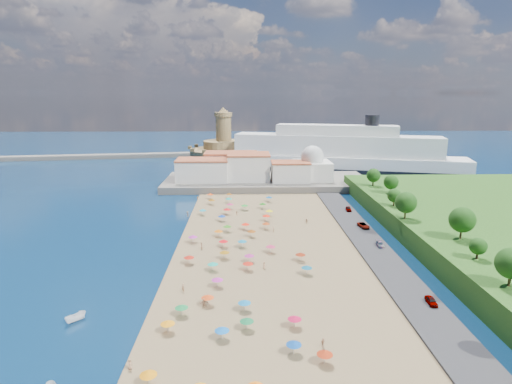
{
  "coord_description": "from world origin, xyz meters",
  "views": [
    {
      "loc": [
        0.22,
        -114.29,
        40.31
      ],
      "look_at": [
        4.0,
        25.0,
        8.0
      ],
      "focal_mm": 30.0,
      "sensor_mm": 36.0,
      "label": 1
    }
  ],
  "objects": [
    {
      "name": "moored_boats",
      "position": [
        -28.33,
        -53.02,
        0.77
      ],
      "size": [
        7.94,
        23.8,
        1.56
      ],
      "color": "white",
      "rests_on": "ground"
    },
    {
      "name": "terrace",
      "position": [
        10.0,
        73.0,
        1.5
      ],
      "size": [
        90.0,
        36.0,
        3.0
      ],
      "primitive_type": "cube",
      "color": "#59544C",
      "rests_on": "ground"
    },
    {
      "name": "hillside_trees",
      "position": [
        48.52,
        -7.02,
        10.21
      ],
      "size": [
        13.88,
        107.16,
        7.88
      ],
      "color": "#382314",
      "rests_on": "hillside"
    },
    {
      "name": "waterfront_buildings",
      "position": [
        -3.05,
        73.64,
        7.88
      ],
      "size": [
        57.0,
        29.0,
        11.0
      ],
      "color": "silver",
      "rests_on": "terrace"
    },
    {
      "name": "cruise_ship",
      "position": [
        48.7,
        110.18,
        8.71
      ],
      "size": [
        135.37,
        53.73,
        29.42
      ],
      "color": "black",
      "rests_on": "ground"
    },
    {
      "name": "beachgoers",
      "position": [
        -5.05,
        -7.46,
        1.12
      ],
      "size": [
        39.84,
        103.84,
        1.89
      ],
      "color": "tan",
      "rests_on": "beach"
    },
    {
      "name": "domed_building",
      "position": [
        30.0,
        71.0,
        8.97
      ],
      "size": [
        16.0,
        16.0,
        15.0
      ],
      "color": "silver",
      "rests_on": "terrace"
    },
    {
      "name": "parked_cars",
      "position": [
        36.0,
        0.64,
        1.38
      ],
      "size": [
        3.14,
        71.09,
        1.45
      ],
      "color": "gray",
      "rests_on": "promenade"
    },
    {
      "name": "jetty",
      "position": [
        -12.0,
        108.0,
        1.2
      ],
      "size": [
        18.0,
        70.0,
        2.4
      ],
      "primitive_type": "cube",
      "color": "#59544C",
      "rests_on": "ground"
    },
    {
      "name": "fortress",
      "position": [
        -12.0,
        138.0,
        6.68
      ],
      "size": [
        40.0,
        40.0,
        32.4
      ],
      "color": "#A68A53",
      "rests_on": "ground"
    },
    {
      "name": "ground",
      "position": [
        0.0,
        0.0,
        0.0
      ],
      "size": [
        700.0,
        700.0,
        0.0
      ],
      "primitive_type": "plane",
      "color": "#071938",
      "rests_on": "ground"
    },
    {
      "name": "beach_parasols",
      "position": [
        -1.88,
        -8.7,
        2.15
      ],
      "size": [
        30.66,
        114.76,
        2.2
      ],
      "color": "gray",
      "rests_on": "beach"
    },
    {
      "name": "breakwater",
      "position": [
        -110.0,
        153.0,
        1.3
      ],
      "size": [
        199.03,
        34.77,
        2.6
      ],
      "primitive_type": "cube",
      "rotation": [
        0.0,
        0.0,
        0.14
      ],
      "color": "#59544C",
      "rests_on": "ground"
    }
  ]
}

